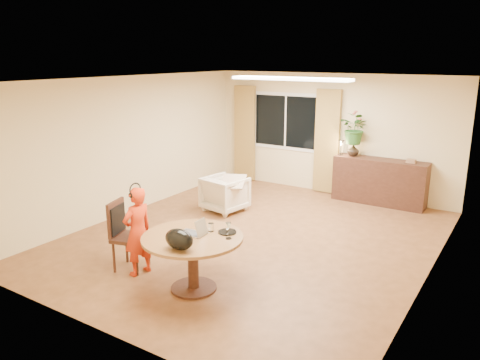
# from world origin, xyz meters

# --- Properties ---
(floor) EXTENTS (6.50, 6.50, 0.00)m
(floor) POSITION_xyz_m (0.00, 0.00, 0.00)
(floor) COLOR brown
(floor) RESTS_ON ground
(ceiling) EXTENTS (6.50, 6.50, 0.00)m
(ceiling) POSITION_xyz_m (0.00, 0.00, 2.60)
(ceiling) COLOR white
(ceiling) RESTS_ON wall_back
(wall_back) EXTENTS (5.50, 0.00, 5.50)m
(wall_back) POSITION_xyz_m (0.00, 3.25, 1.30)
(wall_back) COLOR beige
(wall_back) RESTS_ON floor
(wall_left) EXTENTS (0.00, 6.50, 6.50)m
(wall_left) POSITION_xyz_m (-2.75, 0.00, 1.30)
(wall_left) COLOR beige
(wall_left) RESTS_ON floor
(wall_right) EXTENTS (0.00, 6.50, 6.50)m
(wall_right) POSITION_xyz_m (2.75, 0.00, 1.30)
(wall_right) COLOR beige
(wall_right) RESTS_ON floor
(window) EXTENTS (1.70, 0.03, 1.30)m
(window) POSITION_xyz_m (-1.10, 3.23, 1.50)
(window) COLOR white
(window) RESTS_ON wall_back
(curtain_left) EXTENTS (0.55, 0.08, 2.25)m
(curtain_left) POSITION_xyz_m (-2.15, 3.15, 1.15)
(curtain_left) COLOR olive
(curtain_left) RESTS_ON wall_back
(curtain_right) EXTENTS (0.55, 0.08, 2.25)m
(curtain_right) POSITION_xyz_m (-0.05, 3.15, 1.15)
(curtain_right) COLOR olive
(curtain_right) RESTS_ON wall_back
(ceiling_panel) EXTENTS (2.20, 0.35, 0.05)m
(ceiling_panel) POSITION_xyz_m (0.00, 1.20, 2.57)
(ceiling_panel) COLOR white
(ceiling_panel) RESTS_ON ceiling
(dining_table) EXTENTS (1.30, 1.30, 0.74)m
(dining_table) POSITION_xyz_m (0.24, -1.93, 0.58)
(dining_table) COLOR brown
(dining_table) RESTS_ON floor
(dining_chair) EXTENTS (0.58, 0.56, 1.00)m
(dining_chair) POSITION_xyz_m (-0.88, -1.93, 0.50)
(dining_chair) COLOR black
(dining_chair) RESTS_ON floor
(child) EXTENTS (0.50, 0.36, 1.26)m
(child) POSITION_xyz_m (-0.68, -1.98, 0.63)
(child) COLOR red
(child) RESTS_ON floor
(laptop) EXTENTS (0.35, 0.25, 0.22)m
(laptop) POSITION_xyz_m (0.18, -1.88, 0.85)
(laptop) COLOR #B7B7BC
(laptop) RESTS_ON dining_table
(tumbler) EXTENTS (0.08, 0.08, 0.11)m
(tumbler) POSITION_xyz_m (0.34, -1.67, 0.79)
(tumbler) COLOR white
(tumbler) RESTS_ON dining_table
(wine_glass) EXTENTS (0.09, 0.09, 0.22)m
(wine_glass) POSITION_xyz_m (0.67, -1.75, 0.85)
(wine_glass) COLOR white
(wine_glass) RESTS_ON dining_table
(pot_lid) EXTENTS (0.26, 0.26, 0.04)m
(pot_lid) POSITION_xyz_m (0.55, -1.60, 0.76)
(pot_lid) COLOR white
(pot_lid) RESTS_ON dining_table
(handbag) EXTENTS (0.40, 0.25, 0.26)m
(handbag) POSITION_xyz_m (0.37, -2.35, 0.87)
(handbag) COLOR black
(handbag) RESTS_ON dining_table
(armchair) EXTENTS (0.85, 0.87, 0.69)m
(armchair) POSITION_xyz_m (-1.21, 0.93, 0.34)
(armchair) COLOR beige
(armchair) RESTS_ON floor
(throw) EXTENTS (0.63, 0.68, 0.03)m
(throw) POSITION_xyz_m (-1.01, 0.91, 0.70)
(throw) COLOR beige
(throw) RESTS_ON armchair
(sideboard) EXTENTS (1.86, 0.45, 0.93)m
(sideboard) POSITION_xyz_m (1.19, 3.01, 0.47)
(sideboard) COLOR black
(sideboard) RESTS_ON floor
(vase) EXTENTS (0.26, 0.26, 0.25)m
(vase) POSITION_xyz_m (0.60, 3.01, 1.05)
(vase) COLOR black
(vase) RESTS_ON sideboard
(bouquet) EXTENTS (0.70, 0.64, 0.66)m
(bouquet) POSITION_xyz_m (0.62, 3.01, 1.51)
(bouquet) COLOR #2B6526
(bouquet) RESTS_ON vase
(book_stack) EXTENTS (0.20, 0.15, 0.08)m
(book_stack) POSITION_xyz_m (1.77, 3.01, 0.97)
(book_stack) COLOR brown
(book_stack) RESTS_ON sideboard
(desk_lamp) EXTENTS (0.17, 0.17, 0.33)m
(desk_lamp) POSITION_xyz_m (0.35, 2.96, 1.10)
(desk_lamp) COLOR black
(desk_lamp) RESTS_ON sideboard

